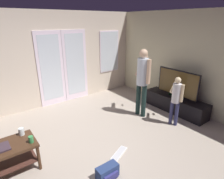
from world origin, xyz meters
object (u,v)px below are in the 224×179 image
(backpack, at_px, (108,172))
(cup_by_laptop, at_px, (31,139))
(person_child, at_px, (176,97))
(person_adult, at_px, (143,77))
(coffee_table, at_px, (1,156))
(flat_screen_tv, at_px, (178,84))
(cup_near_edge, at_px, (21,132))
(tv_stand, at_px, (175,104))
(loose_keyboard, at_px, (119,153))

(backpack, bearing_deg, cup_by_laptop, 131.80)
(person_child, distance_m, backpack, 2.25)
(person_adult, distance_m, cup_by_laptop, 2.74)
(coffee_table, bearing_deg, person_child, -11.37)
(coffee_table, xyz_separation_m, backpack, (1.24, -1.05, -0.24))
(flat_screen_tv, bearing_deg, person_child, -147.18)
(coffee_table, height_order, flat_screen_tv, flat_screen_tv)
(flat_screen_tv, distance_m, cup_near_edge, 3.67)
(coffee_table, xyz_separation_m, cup_by_laptop, (0.43, -0.14, 0.18))
(tv_stand, bearing_deg, person_adult, 155.90)
(coffee_table, bearing_deg, cup_by_laptop, -17.79)
(backpack, bearing_deg, person_child, 9.73)
(coffee_table, xyz_separation_m, cup_near_edge, (0.36, 0.17, 0.19))
(cup_near_edge, bearing_deg, loose_keyboard, -33.77)
(loose_keyboard, bearing_deg, person_child, 1.86)
(person_child, xyz_separation_m, loose_keyboard, (-1.66, -0.05, -0.67))
(person_adult, distance_m, loose_keyboard, 1.90)
(tv_stand, distance_m, backpack, 2.86)
(coffee_table, distance_m, person_child, 3.46)
(tv_stand, height_order, backpack, tv_stand)
(cup_near_edge, bearing_deg, tv_stand, -7.27)
(flat_screen_tv, relative_size, cup_by_laptop, 10.47)
(person_adult, distance_m, backpack, 2.37)
(person_adult, bearing_deg, person_child, -71.32)
(cup_near_edge, height_order, cup_by_laptop, cup_near_edge)
(coffee_table, xyz_separation_m, loose_keyboard, (1.72, -0.73, -0.33))
(flat_screen_tv, distance_m, person_child, 0.73)
(tv_stand, relative_size, backpack, 4.87)
(person_adult, relative_size, loose_keyboard, 3.65)
(coffee_table, relative_size, flat_screen_tv, 0.89)
(loose_keyboard, height_order, cup_near_edge, cup_near_edge)
(person_adult, bearing_deg, backpack, -148.43)
(flat_screen_tv, relative_size, cup_near_edge, 9.21)
(coffee_table, xyz_separation_m, tv_stand, (3.99, -0.29, -0.14))
(flat_screen_tv, xyz_separation_m, person_adult, (-0.88, 0.39, 0.23))
(flat_screen_tv, relative_size, backpack, 3.30)
(coffee_table, xyz_separation_m, person_adult, (3.11, 0.10, 0.65))
(flat_screen_tv, xyz_separation_m, cup_by_laptop, (-3.56, 0.15, -0.23))
(tv_stand, bearing_deg, coffee_table, 175.87)
(loose_keyboard, relative_size, cup_near_edge, 3.66)
(person_adult, distance_m, cup_near_edge, 2.79)
(loose_keyboard, bearing_deg, cup_near_edge, 146.23)
(tv_stand, height_order, cup_near_edge, cup_near_edge)
(person_child, bearing_deg, tv_stand, 32.50)
(coffee_table, relative_size, person_adult, 0.62)
(tv_stand, xyz_separation_m, flat_screen_tv, (-0.00, 0.00, 0.56))
(coffee_table, height_order, person_child, person_child)
(coffee_table, height_order, backpack, coffee_table)
(person_child, height_order, backpack, person_child)
(coffee_table, bearing_deg, cup_near_edge, 25.86)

